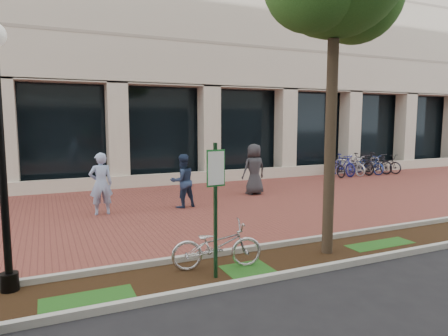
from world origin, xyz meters
name	(u,v)px	position (x,y,z in m)	size (l,w,h in m)	color
ground	(209,206)	(0.00, 0.00, 0.00)	(120.00, 120.00, 0.00)	black
brick_plaza	(209,206)	(0.00, 0.00, 0.01)	(40.00, 9.00, 0.01)	brown
planting_strip	(308,256)	(0.00, -5.25, 0.01)	(40.00, 1.50, 0.01)	black
curb_plaza_side	(288,243)	(0.00, -4.50, 0.06)	(40.00, 0.12, 0.12)	#A8A79E
curb_street_side	(333,266)	(0.00, -6.00, 0.06)	(40.00, 0.12, 0.12)	#A8A79E
parking_sign	(216,193)	(-2.13, -5.52, 1.49)	(0.34, 0.07, 2.34)	#153B1E
lamppost	(0,144)	(-5.32, -4.64, 2.35)	(0.36, 0.36, 4.15)	black
locked_bicycle	(217,245)	(-1.93, -5.09, 0.44)	(0.58, 1.67, 0.88)	silver
pedestrian_left	(101,184)	(-3.29, 0.16, 0.90)	(0.66, 0.43, 1.80)	#90ABD7
pedestrian_mid	(182,181)	(-0.85, 0.11, 0.84)	(0.81, 0.63, 1.67)	navy
pedestrian_right	(254,169)	(2.24, 1.16, 0.93)	(0.91, 0.59, 1.86)	#2B2C31
bollard	(350,164)	(9.24, 3.91, 0.52)	(0.12, 0.12, 1.02)	silver
bike_rack_cluster	(360,165)	(9.71, 3.75, 0.51)	(4.22, 1.95, 1.08)	black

